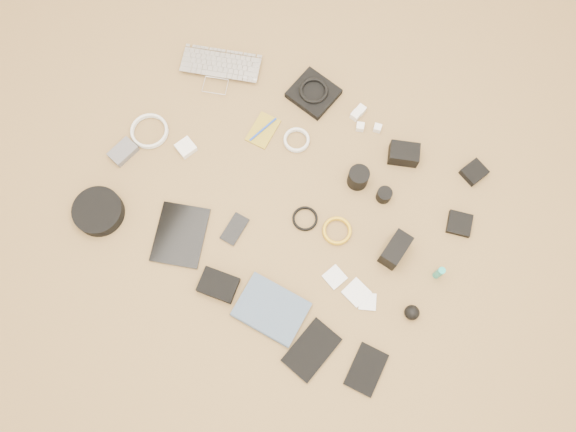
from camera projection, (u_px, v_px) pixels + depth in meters
The scene contains 33 objects.
laptop at pixel (219, 74), 2.32m from camera, with size 0.33×0.23×0.03m, color #BABABF.
headphone_pouch at pixel (314, 93), 2.29m from camera, with size 0.17×0.16×0.03m, color black.
headphones at pixel (314, 91), 2.27m from camera, with size 0.12×0.12×0.02m, color black.
charger_a at pixel (361, 110), 2.27m from camera, with size 0.03×0.03×0.03m, color white.
charger_b at pixel (355, 115), 2.26m from camera, with size 0.03×0.03×0.03m, color white.
charger_c at pixel (377, 128), 2.25m from camera, with size 0.03×0.03×0.03m, color white.
charger_d at pixel (360, 127), 2.25m from camera, with size 0.03×0.03×0.03m, color white.
dslr_camera at pixel (404, 154), 2.20m from camera, with size 0.11×0.08×0.07m, color black.
lens_pouch at pixel (474, 172), 2.19m from camera, with size 0.08×0.09×0.03m, color black.
notebook_olive at pixel (263, 130), 2.26m from camera, with size 0.09×0.14×0.01m, color olive.
pen_blue at pixel (263, 129), 2.25m from camera, with size 0.01×0.01×0.14m, color #1538B2.
cable_white_a at pixel (297, 141), 2.24m from camera, with size 0.11×0.11×0.01m, color silver.
lens_a at pixel (358, 178), 2.16m from camera, with size 0.08×0.08×0.09m, color black.
lens_b at pixel (384, 195), 2.15m from camera, with size 0.06×0.06×0.05m, color black.
card_reader at pixel (459, 224), 2.13m from camera, with size 0.09×0.09×0.02m, color black.
power_brick at pixel (186, 148), 2.22m from camera, with size 0.07×0.07×0.03m, color white.
cable_white_b at pixel (150, 132), 2.25m from camera, with size 0.15×0.15×0.01m, color silver.
cable_black at pixel (305, 219), 2.15m from camera, with size 0.10×0.10×0.01m, color black.
cable_yellow at pixel (337, 231), 2.13m from camera, with size 0.11×0.11×0.01m, color gold.
flash at pixel (395, 250), 2.07m from camera, with size 0.07×0.13×0.09m, color black.
lens_cleaner at pixel (439, 273), 2.04m from camera, with size 0.03×0.03×0.09m, color teal.
battery_charger at pixel (123, 152), 2.22m from camera, with size 0.07×0.11×0.03m, color #555459.
tablet at pixel (180, 235), 2.13m from camera, with size 0.18×0.24×0.01m, color black.
phone at pixel (235, 229), 2.13m from camera, with size 0.06×0.12×0.01m, color black.
filter_case_left at pixel (335, 277), 2.08m from camera, with size 0.07×0.07×0.01m, color silver.
filter_case_mid at pixel (356, 292), 2.06m from camera, with size 0.08×0.08×0.01m, color silver.
filter_case_right at pixel (367, 302), 2.05m from camera, with size 0.06×0.06×0.01m, color silver.
air_blower at pixel (412, 313), 2.02m from camera, with size 0.05×0.05×0.05m, color black.
headphone_case at pixel (98, 211), 2.13m from camera, with size 0.19×0.19×0.05m, color black.
drive_case at pixel (218, 285), 2.06m from camera, with size 0.14×0.10×0.03m, color black.
paperback at pixel (259, 332), 2.01m from camera, with size 0.18×0.24×0.02m, color #3E5068.
notebook_black_a at pixel (312, 350), 2.00m from camera, with size 0.12×0.20×0.01m, color black.
notebook_black_b at pixel (366, 369), 1.98m from camera, with size 0.11×0.16×0.01m, color black.
Camera 1 is at (0.36, -0.59, 2.06)m, focal length 35.00 mm.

